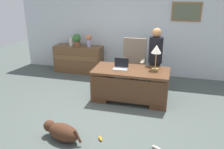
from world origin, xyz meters
name	(u,v)px	position (x,y,z in m)	size (l,w,h in m)	color
ground_plane	(112,114)	(0.00, 0.00, 0.00)	(12.00, 12.00, 0.00)	#4C5651
back_wall	(135,28)	(0.01, 2.60, 1.35)	(7.00, 0.16, 2.70)	silver
desk	(130,84)	(0.25, 0.73, 0.40)	(1.68, 0.83, 0.73)	brown
credenza	(79,59)	(-1.63, 2.25, 0.40)	(1.45, 0.50, 0.80)	brown
armchair	(133,64)	(0.13, 1.79, 0.52)	(0.60, 0.59, 1.20)	gray
person_standing	(155,61)	(0.72, 1.31, 0.81)	(0.32, 0.32, 1.59)	#262323
dog_lying	(61,132)	(-0.60, -1.06, 0.16)	(0.77, 0.44, 0.30)	#472819
laptop	(121,66)	(0.01, 0.78, 0.79)	(0.32, 0.22, 0.22)	#B2B5BA
desk_lamp	(156,51)	(0.77, 0.90, 1.17)	(0.22, 0.22, 0.56)	#9E8447
vase_with_flowers	(89,40)	(-1.28, 2.25, 1.01)	(0.17, 0.17, 0.36)	#AEA2CB
vase_empty	(71,42)	(-1.84, 2.25, 0.91)	(0.11, 0.11, 0.23)	silver
potted_plant	(77,39)	(-1.66, 2.25, 1.00)	(0.24, 0.24, 0.36)	brown
dog_toy_bone	(156,148)	(0.99, -0.92, 0.03)	(0.17, 0.05, 0.05)	beige
dog_toy_plush	(100,138)	(0.04, -0.91, 0.03)	(0.14, 0.05, 0.05)	orange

